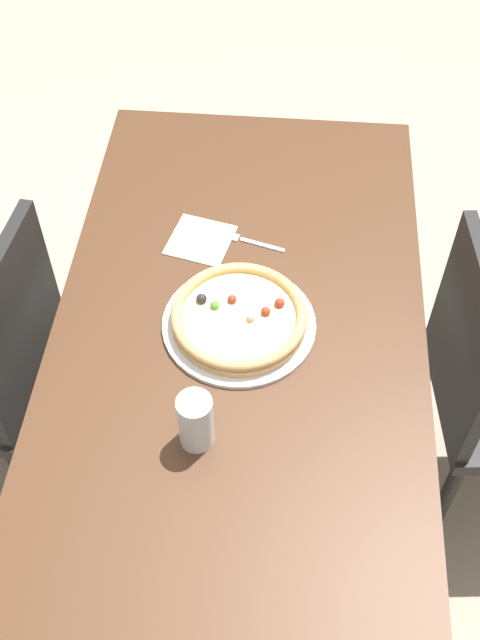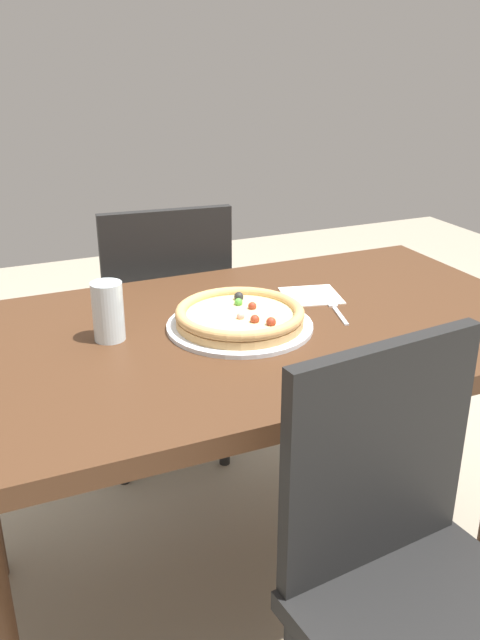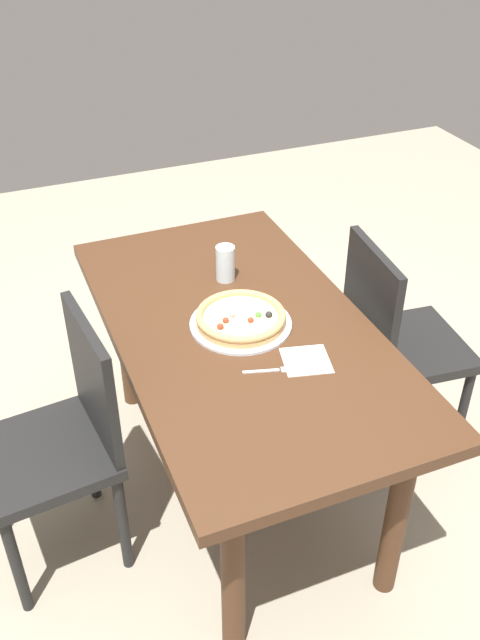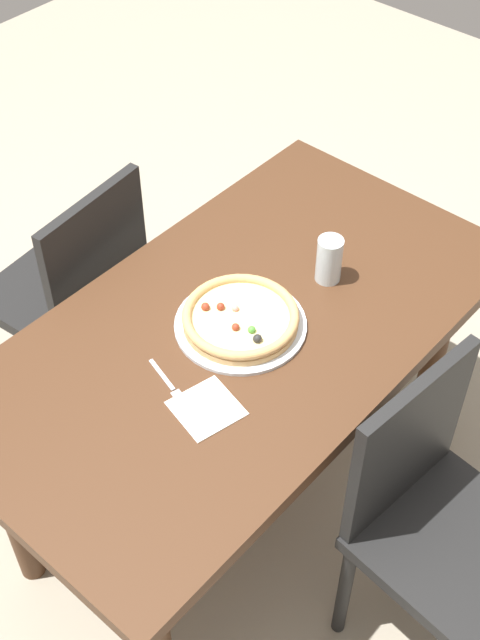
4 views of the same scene
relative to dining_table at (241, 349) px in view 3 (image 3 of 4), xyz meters
name	(u,v)px [view 3 (image 3 of 4)]	position (x,y,z in m)	size (l,w,h in m)	color
ground_plane	(241,479)	(0.00, 0.00, -0.63)	(6.00, 6.00, 0.00)	#9E937F
dining_table	(241,349)	(0.00, 0.00, 0.00)	(1.47, 0.80, 0.72)	#472B19
chair_near	(63,438)	(0.05, -0.61, -0.14)	(0.44, 0.44, 0.89)	black
chair_far	(395,340)	(0.00, 0.61, -0.14)	(0.44, 0.44, 0.89)	black
plate	(239,324)	(0.00, 0.00, 0.10)	(0.33, 0.33, 0.01)	silver
pizza	(239,318)	(0.00, 0.00, 0.13)	(0.29, 0.29, 0.04)	tan
fork	(275,370)	(0.25, 0.01, 0.10)	(0.06, 0.16, 0.00)	silver
drinking_glass	(225,263)	(-0.28, 0.06, 0.16)	(0.07, 0.07, 0.13)	silver
napkin	(306,360)	(0.25, 0.11, 0.10)	(0.14, 0.14, 0.00)	white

